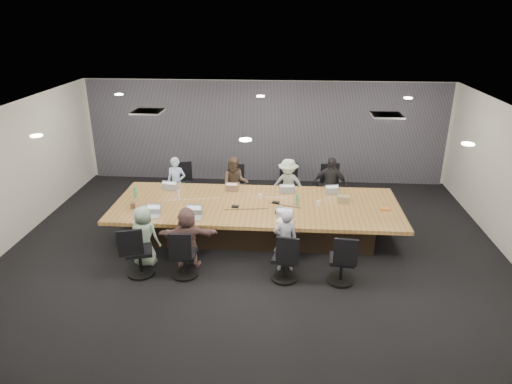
# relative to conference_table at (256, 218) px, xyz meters

# --- Properties ---
(floor) EXTENTS (10.00, 8.00, 0.00)m
(floor) POSITION_rel_conference_table_xyz_m (0.00, -0.50, -0.40)
(floor) COLOR black
(floor) RESTS_ON ground
(ceiling) EXTENTS (10.00, 8.00, 0.00)m
(ceiling) POSITION_rel_conference_table_xyz_m (0.00, -0.50, 2.40)
(ceiling) COLOR white
(ceiling) RESTS_ON wall_back
(wall_back) EXTENTS (10.00, 0.00, 2.80)m
(wall_back) POSITION_rel_conference_table_xyz_m (0.00, 3.50, 1.00)
(wall_back) COLOR beige
(wall_back) RESTS_ON ground
(wall_front) EXTENTS (10.00, 0.00, 2.80)m
(wall_front) POSITION_rel_conference_table_xyz_m (0.00, -4.50, 1.00)
(wall_front) COLOR beige
(wall_front) RESTS_ON ground
(wall_left) EXTENTS (0.00, 8.00, 2.80)m
(wall_left) POSITION_rel_conference_table_xyz_m (-5.00, -0.50, 1.00)
(wall_left) COLOR beige
(wall_left) RESTS_ON ground
(curtain) EXTENTS (9.80, 0.04, 2.80)m
(curtain) POSITION_rel_conference_table_xyz_m (0.00, 3.42, 1.00)
(curtain) COLOR #555360
(curtain) RESTS_ON ground
(conference_table) EXTENTS (6.00, 2.20, 0.74)m
(conference_table) POSITION_rel_conference_table_xyz_m (0.00, 0.00, 0.00)
(conference_table) COLOR black
(conference_table) RESTS_ON ground
(chair_0) EXTENTS (0.65, 0.65, 0.78)m
(chair_0) POSITION_rel_conference_table_xyz_m (-2.04, 1.70, -0.01)
(chair_0) COLOR black
(chair_0) RESTS_ON ground
(chair_1) EXTENTS (0.59, 0.59, 0.76)m
(chair_1) POSITION_rel_conference_table_xyz_m (-0.61, 1.70, -0.02)
(chair_1) COLOR black
(chair_1) RESTS_ON ground
(chair_2) EXTENTS (0.59, 0.59, 0.83)m
(chair_2) POSITION_rel_conference_table_xyz_m (0.66, 1.70, 0.02)
(chair_2) COLOR black
(chair_2) RESTS_ON ground
(chair_3) EXTENTS (0.67, 0.67, 0.86)m
(chair_3) POSITION_rel_conference_table_xyz_m (1.65, 1.70, 0.03)
(chair_3) COLOR black
(chair_3) RESTS_ON ground
(chair_4) EXTENTS (0.68, 0.68, 0.80)m
(chair_4) POSITION_rel_conference_table_xyz_m (-2.02, -1.70, 0.00)
(chair_4) COLOR black
(chair_4) RESTS_ON ground
(chair_5) EXTENTS (0.52, 0.52, 0.74)m
(chair_5) POSITION_rel_conference_table_xyz_m (-1.19, -1.70, -0.03)
(chair_5) COLOR black
(chair_5) RESTS_ON ground
(chair_6) EXTENTS (0.58, 0.58, 0.74)m
(chair_6) POSITION_rel_conference_table_xyz_m (0.63, -1.70, -0.03)
(chair_6) COLOR black
(chair_6) RESTS_ON ground
(chair_7) EXTENTS (0.56, 0.56, 0.76)m
(chair_7) POSITION_rel_conference_table_xyz_m (1.64, -1.70, -0.02)
(chair_7) COLOR black
(chair_7) RESTS_ON ground
(person_0) EXTENTS (0.48, 0.32, 1.28)m
(person_0) POSITION_rel_conference_table_xyz_m (-2.04, 1.35, 0.24)
(person_0) COLOR #ADC7EF
(person_0) RESTS_ON ground
(laptop_0) EXTENTS (0.39, 0.29, 0.02)m
(laptop_0) POSITION_rel_conference_table_xyz_m (-2.04, 0.80, 0.35)
(laptop_0) COLOR #B2B2B7
(laptop_0) RESTS_ON conference_table
(person_1) EXTENTS (0.69, 0.56, 1.33)m
(person_1) POSITION_rel_conference_table_xyz_m (-0.61, 1.35, 0.26)
(person_1) COLOR brown
(person_1) RESTS_ON ground
(laptop_1) EXTENTS (0.29, 0.21, 0.02)m
(laptop_1) POSITION_rel_conference_table_xyz_m (-0.61, 0.80, 0.35)
(laptop_1) COLOR #8C6647
(laptop_1) RESTS_ON conference_table
(person_2) EXTENTS (0.93, 0.65, 1.31)m
(person_2) POSITION_rel_conference_table_xyz_m (0.66, 1.35, 0.25)
(person_2) COLOR #ABBBA9
(person_2) RESTS_ON ground
(laptop_2) EXTENTS (0.37, 0.28, 0.02)m
(laptop_2) POSITION_rel_conference_table_xyz_m (0.66, 0.80, 0.35)
(laptop_2) COLOR #B2B2B7
(laptop_2) RESTS_ON conference_table
(person_3) EXTENTS (0.86, 0.48, 1.38)m
(person_3) POSITION_rel_conference_table_xyz_m (1.65, 1.35, 0.29)
(person_3) COLOR #242427
(person_3) RESTS_ON ground
(laptop_3) EXTENTS (0.32, 0.24, 0.02)m
(laptop_3) POSITION_rel_conference_table_xyz_m (1.65, 0.80, 0.35)
(laptop_3) COLOR #B2B2B7
(laptop_3) RESTS_ON conference_table
(person_4) EXTENTS (0.65, 0.48, 1.20)m
(person_4) POSITION_rel_conference_table_xyz_m (-2.02, -1.35, 0.20)
(person_4) COLOR #8EAC95
(person_4) RESTS_ON ground
(laptop_4) EXTENTS (0.29, 0.21, 0.02)m
(laptop_4) POSITION_rel_conference_table_xyz_m (-2.02, -0.80, 0.35)
(laptop_4) COLOR #B2B2B7
(laptop_4) RESTS_ON conference_table
(person_5) EXTENTS (1.15, 0.49, 1.20)m
(person_5) POSITION_rel_conference_table_xyz_m (-1.19, -1.35, 0.20)
(person_5) COLOR brown
(person_5) RESTS_ON ground
(laptop_5) EXTENTS (0.34, 0.24, 0.02)m
(laptop_5) POSITION_rel_conference_table_xyz_m (-1.19, -0.80, 0.35)
(laptop_5) COLOR #B2B2B7
(laptop_5) RESTS_ON conference_table
(person_6) EXTENTS (0.47, 0.34, 1.22)m
(person_6) POSITION_rel_conference_table_xyz_m (0.63, -1.35, 0.21)
(person_6) COLOR #A09EB4
(person_6) RESTS_ON ground
(laptop_6) EXTENTS (0.37, 0.29, 0.02)m
(laptop_6) POSITION_rel_conference_table_xyz_m (0.63, -0.80, 0.35)
(laptop_6) COLOR #B2B2B7
(laptop_6) RESTS_ON conference_table
(bottle_green_left) EXTENTS (0.08, 0.08, 0.26)m
(bottle_green_left) POSITION_rel_conference_table_xyz_m (-2.65, 0.17, 0.47)
(bottle_green_left) COLOR #4A9866
(bottle_green_left) RESTS_ON conference_table
(bottle_green_right) EXTENTS (0.09, 0.09, 0.24)m
(bottle_green_right) POSITION_rel_conference_table_xyz_m (0.85, -0.01, 0.46)
(bottle_green_right) COLOR #4A9866
(bottle_green_right) RESTS_ON conference_table
(bottle_clear) EXTENTS (0.07, 0.07, 0.21)m
(bottle_clear) POSITION_rel_conference_table_xyz_m (-1.69, 0.11, 0.44)
(bottle_clear) COLOR silver
(bottle_clear) RESTS_ON conference_table
(cup_white_far) EXTENTS (0.09, 0.09, 0.10)m
(cup_white_far) POSITION_rel_conference_table_xyz_m (0.07, 0.29, 0.39)
(cup_white_far) COLOR white
(cup_white_far) RESTS_ON conference_table
(cup_white_near) EXTENTS (0.10, 0.10, 0.10)m
(cup_white_near) POSITION_rel_conference_table_xyz_m (1.30, 0.01, 0.39)
(cup_white_near) COLOR white
(cup_white_near) RESTS_ON conference_table
(mug_brown) EXTENTS (0.12, 0.12, 0.12)m
(mug_brown) POSITION_rel_conference_table_xyz_m (-2.53, -0.40, 0.40)
(mug_brown) COLOR brown
(mug_brown) RESTS_ON conference_table
(mic_left) EXTENTS (0.16, 0.11, 0.03)m
(mic_left) POSITION_rel_conference_table_xyz_m (-0.42, -0.21, 0.35)
(mic_left) COLOR black
(mic_left) RESTS_ON conference_table
(mic_right) EXTENTS (0.17, 0.14, 0.03)m
(mic_right) POSITION_rel_conference_table_xyz_m (0.41, 0.07, 0.35)
(mic_right) COLOR black
(mic_right) RESTS_ON conference_table
(stapler) EXTENTS (0.18, 0.07, 0.07)m
(stapler) POSITION_rel_conference_table_xyz_m (0.50, -0.46, 0.37)
(stapler) COLOR black
(stapler) RESTS_ON conference_table
(canvas_bag) EXTENTS (0.25, 0.16, 0.13)m
(canvas_bag) POSITION_rel_conference_table_xyz_m (1.85, 0.24, 0.41)
(canvas_bag) COLOR #92825A
(canvas_bag) RESTS_ON conference_table
(snack_packet) EXTENTS (0.20, 0.14, 0.04)m
(snack_packet) POSITION_rel_conference_table_xyz_m (2.65, -0.12, 0.36)
(snack_packet) COLOR orange
(snack_packet) RESTS_ON conference_table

